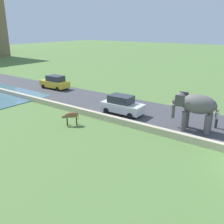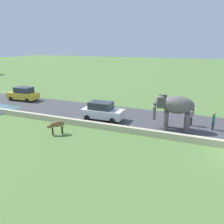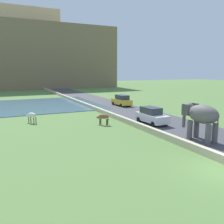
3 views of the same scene
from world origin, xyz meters
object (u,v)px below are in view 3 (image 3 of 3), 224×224
Objects in this scene: elephant at (201,116)px; car_white at (152,116)px; cow_white at (32,115)px; car_yellow at (122,100)px; cow_brown at (103,117)px.

car_white is at bearing 89.80° from elephant.
car_white reaches higher than cow_white.
elephant is 19.87m from car_yellow.
elephant is 9.94m from cow_brown.
cow_brown is at bearing 119.01° from elephant.
car_yellow is 16.17m from cow_white.
car_yellow is at bearing 53.97° from cow_brown.
cow_white is (-11.51, 6.01, -0.06)m from car_white.
car_yellow reaches higher than cow_white.
cow_white is at bearing 131.97° from elephant.
car_yellow is at bearing 80.78° from elephant.
car_yellow and car_white have the same top height.
cow_brown is (-7.96, -10.95, -0.06)m from car_yellow.
elephant is 0.87× the size of car_white.
elephant is 0.87× the size of car_yellow.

